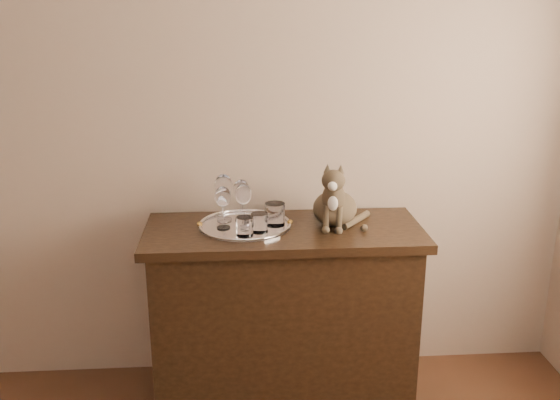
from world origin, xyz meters
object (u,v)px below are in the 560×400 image
(wine_glass_b, at_px, (241,200))
(cat, at_px, (335,192))
(sideboard, at_px, (284,317))
(wine_glass_d, at_px, (243,205))
(tumbler_a, at_px, (260,223))
(wine_glass_c, at_px, (223,207))
(tumbler_c, at_px, (275,214))
(wine_glass_a, at_px, (224,197))
(tumbler_b, at_px, (245,226))
(tray, at_px, (245,226))

(wine_glass_b, xyz_separation_m, cat, (0.41, -0.05, 0.05))
(cat, bearing_deg, sideboard, -157.07)
(sideboard, distance_m, wine_glass_d, 0.56)
(wine_glass_b, height_order, tumbler_a, wine_glass_b)
(sideboard, height_order, wine_glass_b, wine_glass_b)
(sideboard, distance_m, wine_glass_c, 0.59)
(tumbler_a, distance_m, tumbler_c, 0.11)
(wine_glass_a, bearing_deg, tumbler_c, -19.91)
(wine_glass_b, xyz_separation_m, wine_glass_d, (0.01, -0.08, 0.00))
(wine_glass_a, relative_size, tumbler_b, 2.62)
(tray, xyz_separation_m, wine_glass_d, (-0.01, -0.01, 0.10))
(sideboard, distance_m, wine_glass_b, 0.56)
(wine_glass_d, relative_size, tumbler_c, 1.93)
(wine_glass_a, height_order, cat, cat)
(sideboard, xyz_separation_m, wine_glass_b, (-0.18, 0.09, 0.53))
(wine_glass_b, bearing_deg, tumbler_a, -64.03)
(cat, bearing_deg, tumbler_b, -147.18)
(wine_glass_b, relative_size, wine_glass_c, 1.01)
(wine_glass_a, xyz_separation_m, wine_glass_b, (0.08, -0.01, -0.01))
(tumbler_c, bearing_deg, sideboard, -30.06)
(sideboard, xyz_separation_m, tumbler_b, (-0.17, -0.10, 0.47))
(wine_glass_d, height_order, cat, cat)
(wine_glass_a, relative_size, wine_glass_c, 1.14)
(tray, height_order, tumbler_c, tumbler_c)
(cat, bearing_deg, wine_glass_d, -163.15)
(wine_glass_c, distance_m, cat, 0.49)
(wine_glass_c, relative_size, tumbler_c, 1.88)
(wine_glass_d, bearing_deg, tumbler_a, -49.13)
(tumbler_a, bearing_deg, wine_glass_c, 158.46)
(sideboard, distance_m, tumbler_a, 0.49)
(wine_glass_b, bearing_deg, tray, -78.15)
(wine_glass_c, height_order, tumbler_c, wine_glass_c)
(wine_glass_a, xyz_separation_m, cat, (0.48, -0.06, 0.03))
(wine_glass_a, relative_size, cat, 0.71)
(tray, bearing_deg, tumbler_a, -54.81)
(wine_glass_d, distance_m, tumbler_b, 0.13)
(wine_glass_b, distance_m, cat, 0.41)
(wine_glass_c, relative_size, wine_glass_d, 0.98)
(wine_glass_d, relative_size, cat, 0.64)
(tray, xyz_separation_m, tumbler_c, (0.13, -0.00, 0.05))
(wine_glass_b, distance_m, wine_glass_c, 0.12)
(wine_glass_b, distance_m, wine_glass_d, 0.08)
(sideboard, bearing_deg, tray, 171.88)
(wine_glass_d, distance_m, tumbler_a, 0.11)
(sideboard, height_order, tumbler_b, tumbler_b)
(wine_glass_d, height_order, tumbler_a, wine_glass_d)
(tumbler_b, bearing_deg, tumbler_c, 42.44)
(sideboard, xyz_separation_m, tumbler_c, (-0.04, 0.02, 0.48))
(sideboard, relative_size, tray, 3.00)
(wine_glass_c, relative_size, tumbler_b, 2.30)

